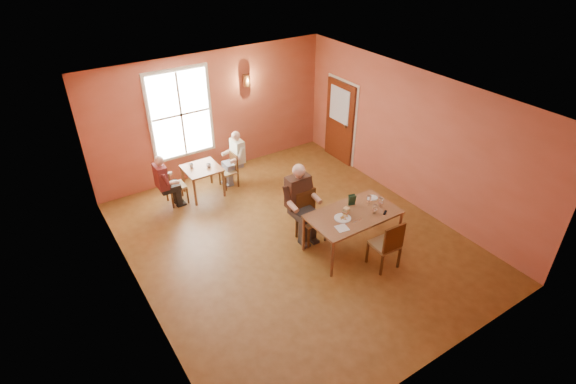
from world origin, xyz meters
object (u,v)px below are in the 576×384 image
main_table (352,231)px  diner_white (229,162)px  chair_diner_main (311,218)px  chair_empty (385,243)px  diner_main (313,208)px  chair_diner_white (228,171)px  second_table (203,181)px  chair_diner_maroon (176,185)px  diner_maroon (173,179)px

main_table → diner_white: (-0.91, 3.41, 0.23)m
chair_diner_main → chair_empty: 1.52m
diner_main → chair_diner_white: bearing=-80.9°
diner_main → chair_empty: (0.66, -1.34, -0.26)m
second_table → chair_diner_maroon: size_ratio=0.88×
chair_empty → diner_white: (-1.07, 4.13, 0.12)m
chair_diner_maroon → main_table: bearing=33.4°
second_table → chair_diner_maroon: 0.66m
chair_diner_maroon → diner_white: bearing=90.0°
chair_diner_maroon → chair_diner_main: bearing=32.3°
diner_main → chair_empty: 1.52m
chair_empty → second_table: (-1.75, 4.13, -0.16)m
diner_maroon → diner_main: bearing=32.5°
chair_diner_white → diner_white: diner_white is taller
chair_diner_main → diner_maroon: (-1.77, 2.76, 0.11)m
chair_diner_main → chair_diner_maroon: 3.26m
second_table → chair_diner_white: chair_diner_white is taller
chair_diner_main → diner_white: size_ratio=0.82×
chair_empty → diner_white: bearing=107.5°
chair_diner_main → main_table: bearing=127.6°
chair_diner_main → chair_diner_white: size_ratio=1.26×
second_table → diner_maroon: bearing=180.0°
diner_main → diner_white: (-0.41, 2.79, -0.14)m
chair_empty → diner_white: 4.27m
diner_main → chair_diner_main: bearing=-90.0°
diner_main → diner_white: 2.82m
second_table → diner_maroon: (-0.68, 0.00, 0.28)m
chair_diner_main → chair_empty: (0.66, -1.37, -0.01)m
main_table → second_table: 3.76m
diner_main → second_table: bearing=-68.6°
second_table → diner_white: 0.74m
main_table → diner_main: diner_main is taller
chair_diner_main → chair_empty: chair_diner_main is taller
main_table → chair_diner_white: size_ratio=2.10×
chair_diner_main → diner_main: bearing=90.0°
chair_diner_maroon → diner_maroon: size_ratio=0.71×
chair_diner_main → diner_maroon: size_ratio=0.83×
diner_white → diner_main: bearing=-171.5°
chair_diner_maroon → second_table: bearing=90.0°
chair_empty → chair_diner_white: size_ratio=1.24×
second_table → diner_white: diner_white is taller
chair_diner_white → main_table: bearing=-164.5°
diner_white → chair_diner_maroon: diner_white is taller
diner_main → diner_maroon: (-1.77, 2.79, -0.15)m
diner_white → diner_maroon: bearing=90.0°
chair_empty → chair_diner_maroon: size_ratio=1.15×
main_table → diner_maroon: bearing=123.7°
chair_diner_main → diner_white: bearing=-81.4°
main_table → chair_diner_maroon: size_ratio=1.94×
diner_main → second_table: size_ratio=1.97×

